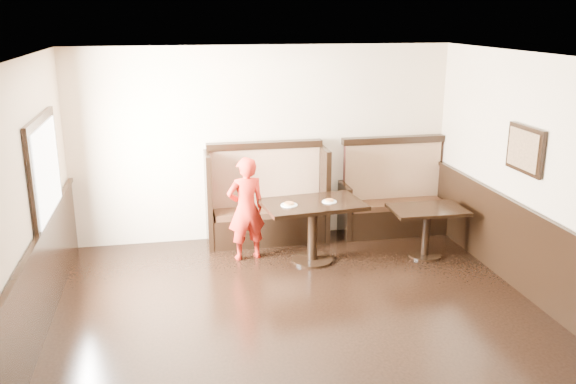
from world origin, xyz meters
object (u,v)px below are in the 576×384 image
object	(u,v)px
child	(246,209)
table_neighbor	(427,220)
table_main	(313,216)
booth_neighbor	(394,201)
booth_main	(267,206)

from	to	relation	value
child	table_neighbor	bearing A→B (deg)	160.97
table_main	child	distance (m)	0.90
booth_neighbor	table_main	bearing A→B (deg)	-148.36
booth_main	table_neighbor	distance (m)	2.29
booth_neighbor	child	size ratio (longest dim) A/B	1.16
table_neighbor	child	distance (m)	2.46
table_neighbor	table_main	bearing A→B (deg)	176.68
child	table_main	bearing A→B (deg)	152.69
booth_main	table_neighbor	size ratio (longest dim) A/B	1.74
booth_main	table_main	world-z (taller)	booth_main
table_main	child	xyz separation A→B (m)	(-0.85, 0.27, 0.07)
booth_neighbor	table_main	distance (m)	1.74
booth_main	child	distance (m)	0.77
booth_main	booth_neighbor	xyz separation A→B (m)	(1.95, -0.00, -0.05)
booth_main	table_main	distance (m)	1.03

